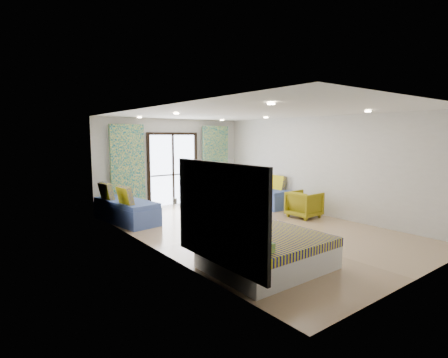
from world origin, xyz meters
TOP-DOWN VIEW (x-y plane):
  - floor at (0.00, 0.00)m, footprint 5.00×7.50m
  - ceiling at (0.00, 0.00)m, footprint 5.00×7.50m
  - wall_back at (0.00, 3.75)m, footprint 5.00×0.01m
  - wall_front at (0.00, -3.75)m, footprint 5.00×0.01m
  - wall_left at (-2.50, 0.00)m, footprint 0.01×7.50m
  - wall_right at (2.50, 0.00)m, footprint 0.01×7.50m
  - balcony_door at (0.00, 3.72)m, footprint 1.76×0.08m
  - balcony_rail at (0.00, 3.73)m, footprint 1.52×0.03m
  - curtain_left at (-1.55, 3.57)m, footprint 1.00×0.10m
  - curtain_right at (1.55, 3.57)m, footprint 1.00×0.10m
  - downlight_a at (-1.40, -2.00)m, footprint 0.12×0.12m
  - downlight_b at (1.40, -2.00)m, footprint 0.12×0.12m
  - downlight_c at (-1.40, 1.00)m, footprint 0.12×0.12m
  - downlight_d at (1.40, 1.00)m, footprint 0.12×0.12m
  - downlight_e at (-1.40, 3.00)m, footprint 0.12×0.12m
  - downlight_f at (1.40, 3.00)m, footprint 0.12×0.12m
  - headboard at (-2.46, -2.03)m, footprint 0.06×2.10m
  - switch_plate at (-2.47, -0.78)m, footprint 0.02×0.10m
  - bed at (-1.48, -2.03)m, footprint 1.90×1.55m
  - daybed_left at (-2.12, 2.40)m, footprint 1.05×2.10m
  - daybed_right at (2.12, 1.87)m, footprint 0.84×2.00m
  - coffee_table at (0.35, 2.68)m, footprint 0.80×0.80m
  - vase at (0.32, 2.65)m, footprint 0.20×0.20m
  - armchair at (1.89, -0.01)m, footprint 0.72×0.77m

SIDE VIEW (x-z plane):
  - floor at x=0.00m, z-range -0.01..0.01m
  - bed at x=-1.48m, z-range -0.05..0.60m
  - daybed_right at x=2.12m, z-range -0.18..0.79m
  - daybed_left at x=-2.12m, z-range -0.19..0.81m
  - armchair at x=1.89m, z-range 0.00..0.77m
  - coffee_table at x=0.35m, z-range 0.01..0.80m
  - vase at x=0.32m, z-range 0.46..0.62m
  - balcony_rail at x=0.00m, z-range 0.93..0.97m
  - headboard at x=-2.46m, z-range 0.30..1.80m
  - switch_plate at x=-2.47m, z-range 1.00..1.10m
  - curtain_left at x=-1.55m, z-range 0.00..2.50m
  - curtain_right at x=1.55m, z-range 0.00..2.50m
  - balcony_door at x=0.00m, z-range 0.12..2.40m
  - wall_back at x=0.00m, z-range 0.00..2.70m
  - wall_front at x=0.00m, z-range 0.00..2.70m
  - wall_left at x=-2.50m, z-range 0.00..2.70m
  - wall_right at x=2.50m, z-range 0.00..2.70m
  - downlight_a at x=-1.40m, z-range 2.66..2.68m
  - downlight_b at x=1.40m, z-range 2.66..2.68m
  - downlight_c at x=-1.40m, z-range 2.66..2.68m
  - downlight_d at x=1.40m, z-range 2.66..2.68m
  - downlight_e at x=-1.40m, z-range 2.66..2.68m
  - downlight_f at x=1.40m, z-range 2.66..2.68m
  - ceiling at x=0.00m, z-range 2.70..2.71m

